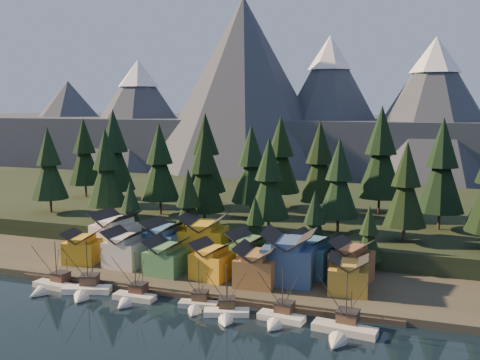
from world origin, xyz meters
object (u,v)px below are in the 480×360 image
(boat_5, at_px, (279,311))
(house_back_1, at_px, (165,240))
(boat_6, at_px, (343,323))
(house_back_0, at_px, (115,232))
(boat_4, at_px, (226,307))
(boat_0, at_px, (51,280))
(boat_2, at_px, (132,291))
(house_front_1, at_px, (125,247))
(boat_1, at_px, (85,283))
(house_front_0, at_px, (82,246))
(boat_3, at_px, (197,298))

(boat_5, distance_m, house_back_1, 40.47)
(boat_6, xyz_separation_m, house_back_0, (-58.85, 25.73, 4.73))
(boat_4, bearing_deg, boat_0, 159.89)
(boat_2, relative_size, house_front_1, 1.23)
(boat_0, bearing_deg, boat_6, 3.47)
(boat_5, bearing_deg, boat_2, -174.22)
(boat_0, xyz_separation_m, boat_1, (8.32, 0.04, 0.29))
(house_front_0, relative_size, house_back_0, 0.79)
(boat_3, bearing_deg, boat_6, -14.95)
(boat_2, relative_size, boat_5, 0.98)
(boat_3, bearing_deg, house_back_1, 120.32)
(boat_4, relative_size, house_front_1, 1.20)
(boat_6, bearing_deg, boat_0, -175.91)
(boat_5, distance_m, house_front_0, 53.11)
(boat_3, distance_m, house_front_1, 28.23)
(house_back_0, bearing_deg, house_back_1, 1.93)
(boat_4, bearing_deg, house_back_0, 129.21)
(house_front_1, bearing_deg, boat_2, -51.99)
(boat_1, distance_m, house_back_0, 24.70)
(house_front_0, bearing_deg, boat_6, -24.41)
(house_front_1, xyz_separation_m, house_back_1, (6.52, 6.77, 0.60))
(boat_0, distance_m, boat_3, 32.54)
(house_front_0, relative_size, house_back_1, 0.88)
(boat_1, relative_size, house_front_1, 1.38)
(boat_3, relative_size, house_back_0, 0.93)
(boat_2, xyz_separation_m, house_back_1, (-3.89, 21.97, 4.45))
(boat_2, bearing_deg, boat_4, -3.35)
(boat_3, height_order, house_front_0, boat_3)
(house_front_0, bearing_deg, house_back_0, 60.73)
(boat_2, relative_size, boat_4, 1.03)
(boat_5, bearing_deg, house_back_0, 159.96)
(boat_1, distance_m, boat_6, 51.58)
(boat_5, xyz_separation_m, house_back_1, (-33.40, 22.41, 4.38))
(boat_4, distance_m, house_front_1, 34.83)
(boat_3, relative_size, boat_6, 0.82)
(boat_4, distance_m, boat_6, 20.81)
(house_back_1, bearing_deg, boat_1, -100.46)
(house_back_0, bearing_deg, boat_2, -44.44)
(boat_0, bearing_deg, boat_3, 6.55)
(boat_1, bearing_deg, boat_5, -18.26)
(boat_6, distance_m, house_front_1, 54.20)
(boat_2, bearing_deg, boat_3, 3.33)
(boat_4, distance_m, boat_5, 9.58)
(boat_5, bearing_deg, house_back_1, 152.78)
(boat_3, xyz_separation_m, boat_6, (27.30, -2.92, 0.21))
(boat_1, relative_size, boat_5, 1.10)
(boat_1, xyz_separation_m, boat_4, (30.72, -1.70, -0.31))
(boat_4, xyz_separation_m, house_back_0, (-38.06, 24.82, 4.93))
(boat_1, bearing_deg, boat_0, 163.13)
(boat_5, height_order, house_back_0, house_back_0)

